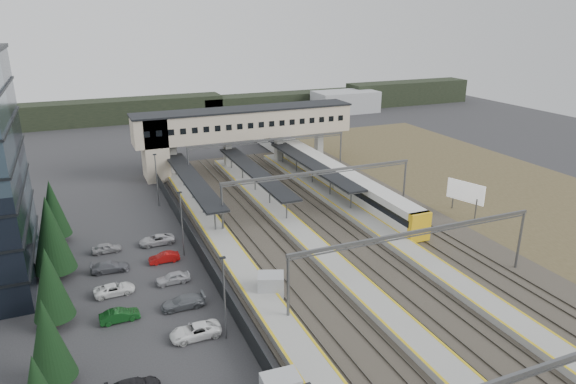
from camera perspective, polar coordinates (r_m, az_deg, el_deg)
name	(u,v)px	position (r m, az deg, el deg)	size (l,w,h in m)	color
ground	(277,280)	(56.61, -1.27, -9.79)	(220.00, 220.00, 0.00)	#2B2B2D
conifer_row	(48,300)	(48.11, -25.09, -10.86)	(4.42, 49.82, 9.50)	black
car_park	(165,333)	(48.51, -13.50, -15.02)	(10.45, 44.58, 1.29)	#BDBCC0
lampposts	(199,252)	(53.65, -9.83, -6.61)	(0.50, 53.25, 8.07)	#5E5F62
fence	(206,263)	(58.70, -9.07, -7.82)	(0.08, 90.00, 2.00)	#26282B
relay_cabin_far	(271,285)	(53.26, -1.92, -10.32)	(3.26, 3.01, 2.42)	#A4A7AA
rail_corridor	(332,246)	(64.01, 4.91, -5.94)	(34.00, 90.00, 0.92)	#332D27
canopies	(255,171)	(80.76, -3.70, 2.29)	(23.10, 30.00, 3.28)	black
footbridge	(231,127)	(93.81, -6.39, 7.16)	(40.40, 6.40, 11.20)	beige
gantries	(361,205)	(61.41, 8.12, -1.41)	(28.40, 62.28, 7.17)	#5E5F62
train	(314,164)	(90.98, 2.91, 3.10)	(2.99, 62.40, 3.76)	silver
billboard	(465,193)	(77.29, 19.11, -0.09)	(2.06, 5.49, 4.86)	#5E5F62
scrub_east	(545,207)	(85.62, 26.61, -1.54)	(34.00, 120.00, 0.06)	#494127
treeline_far	(235,105)	(146.60, -5.93, 9.59)	(170.00, 19.00, 7.00)	black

